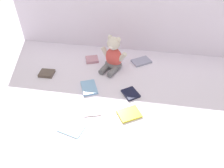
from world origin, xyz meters
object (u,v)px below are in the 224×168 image
object	(u,v)px
book_case_0	(92,59)
book_case_2	(47,73)
book_case_6	(129,114)
teddy_bear	(113,57)
book_case_4	(89,88)
book_case_7	(141,61)
book_case_5	(72,128)
book_case_1	(92,109)
book_case_3	(131,94)

from	to	relation	value
book_case_0	book_case_2	distance (m)	0.35
book_case_2	book_case_6	world-z (taller)	book_case_2
teddy_bear	book_case_6	distance (m)	0.47
book_case_4	book_case_7	size ratio (longest dim) A/B	1.00
book_case_6	teddy_bear	bearing A→B (deg)	169.16
book_case_2	book_case_5	bearing A→B (deg)	34.08
book_case_0	book_case_2	size ratio (longest dim) A/B	0.94
teddy_bear	book_case_0	bearing A→B (deg)	179.84
book_case_0	book_case_7	xyz separation A→B (m)	(0.37, 0.04, -0.00)
book_case_1	book_case_6	xyz separation A→B (m)	(0.22, -0.00, 0.00)
book_case_1	book_case_2	world-z (taller)	book_case_2
book_case_3	book_case_6	world-z (taller)	book_case_3
book_case_1	book_case_4	world-z (taller)	book_case_4
book_case_0	book_case_5	size ratio (longest dim) A/B	0.74
teddy_bear	book_case_4	world-z (taller)	teddy_bear
book_case_4	book_case_5	world-z (taller)	book_case_4
book_case_0	book_case_3	size ratio (longest dim) A/B	0.89
book_case_1	book_case_4	bearing A→B (deg)	92.17
book_case_5	book_case_7	bearing A→B (deg)	-11.81
teddy_bear	book_case_1	size ratio (longest dim) A/B	2.36
book_case_4	book_case_5	size ratio (longest dim) A/B	1.09
book_case_1	book_case_6	distance (m)	0.22
book_case_4	book_case_6	size ratio (longest dim) A/B	1.10
book_case_4	book_case_5	distance (m)	0.33
book_case_0	book_case_1	world-z (taller)	book_case_0
book_case_4	book_case_5	xyz separation A→B (m)	(-0.01, -0.33, -0.00)
book_case_2	teddy_bear	bearing A→B (deg)	107.48
book_case_4	book_case_3	bearing A→B (deg)	-26.83
book_case_1	book_case_3	xyz separation A→B (m)	(0.21, 0.17, 0.00)
book_case_0	book_case_5	bearing A→B (deg)	-16.45
book_case_2	book_case_7	xyz separation A→B (m)	(0.64, 0.26, -0.00)
book_case_3	teddy_bear	bearing A→B (deg)	-96.12
book_case_2	book_case_6	bearing A→B (deg)	63.41
book_case_3	book_case_4	xyz separation A→B (m)	(-0.27, 0.01, 0.00)
book_case_5	book_case_7	xyz separation A→B (m)	(0.33, 0.68, 0.00)
book_case_0	book_case_3	distance (m)	0.46
teddy_bear	book_case_2	distance (m)	0.48
book_case_4	book_case_6	xyz separation A→B (m)	(0.28, -0.18, -0.00)
book_case_4	book_case_5	bearing A→B (deg)	-116.82
teddy_bear	book_case_0	size ratio (longest dim) A/B	2.67
book_case_2	book_case_5	size ratio (longest dim) A/B	0.78
book_case_3	book_case_2	bearing A→B (deg)	-46.26
teddy_bear	book_case_1	distance (m)	0.45
book_case_2	book_case_3	xyz separation A→B (m)	(0.60, -0.11, -0.00)
teddy_bear	book_case_3	size ratio (longest dim) A/B	2.39
book_case_0	book_case_4	bearing A→B (deg)	-10.15
book_case_0	teddy_bear	bearing A→B (deg)	50.69
book_case_1	book_case_3	size ratio (longest dim) A/B	1.01
book_case_7	book_case_0	bearing A→B (deg)	61.07
book_case_1	book_case_7	distance (m)	0.59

